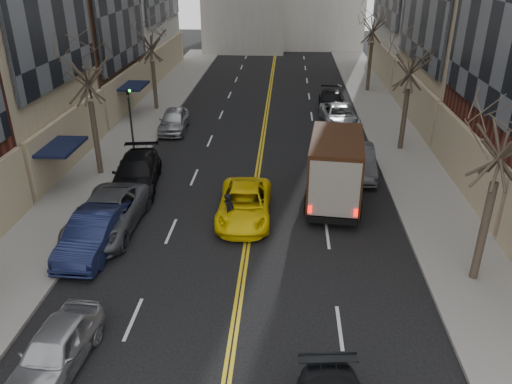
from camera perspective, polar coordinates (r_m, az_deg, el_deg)
sidewalk_left at (r=35.67m, az=-13.89°, el=6.53°), size 4.00×66.00×0.15m
sidewalk_right at (r=34.89m, az=15.81°, el=5.88°), size 4.00×66.00×0.15m
tree_lf_mid at (r=27.62m, az=-19.08°, el=14.51°), size 3.20×3.20×8.91m
tree_lf_far at (r=39.91m, az=-12.04°, el=17.50°), size 3.20×3.20×8.12m
tree_rt_near at (r=18.39m, az=26.97°, el=7.65°), size 3.20×3.20×8.71m
tree_rt_mid at (r=31.47m, az=17.50°, el=15.13°), size 3.20×3.20×8.32m
tree_rt_far at (r=46.00m, az=13.40°, el=19.28°), size 3.20×3.20×9.11m
traffic_signal at (r=29.83m, az=-14.15°, el=8.35°), size 0.29×0.26×4.70m
ups_truck at (r=24.75m, az=9.06°, el=2.70°), size 3.13×6.63×3.52m
taxi at (r=23.25m, az=-1.33°, el=-1.38°), size 2.49×5.25×1.45m
pedestrian at (r=22.24m, az=-3.07°, el=-2.27°), size 0.59×0.74×1.77m
parked_lf_a at (r=16.54m, az=-21.97°, el=-16.38°), size 1.94×4.21×1.40m
parked_lf_b at (r=21.78m, az=-18.05°, el=-4.49°), size 1.89×4.98×1.62m
parked_lf_c at (r=23.11m, az=-16.68°, el=-2.49°), size 2.72×5.83×1.62m
parked_lf_d at (r=27.11m, az=-13.53°, el=2.15°), size 2.98×5.82×1.62m
parked_lf_e at (r=35.65m, az=-9.38°, el=8.10°), size 2.06×4.59×1.53m
parked_rt_a at (r=28.54m, az=11.62°, el=3.51°), size 1.87×4.89×1.59m
parked_rt_b at (r=36.92m, az=9.52°, el=8.63°), size 2.84×5.41×1.45m
parked_rt_c at (r=40.68m, az=8.61°, el=10.27°), size 2.32×5.10×1.45m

